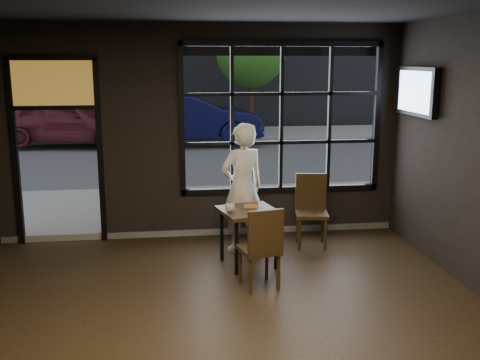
{
  "coord_description": "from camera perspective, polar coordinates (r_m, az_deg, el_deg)",
  "views": [
    {
      "loc": [
        -0.52,
        -4.82,
        2.69
      ],
      "look_at": [
        0.4,
        2.2,
        1.15
      ],
      "focal_mm": 42.0,
      "sensor_mm": 36.0,
      "label": 1
    }
  ],
  "objects": [
    {
      "name": "street_asphalt",
      "position": [
        28.95,
        -6.45,
        6.83
      ],
      "size": [
        60.0,
        41.0,
        0.04
      ],
      "primitive_type": "cube",
      "color": "#545456",
      "rests_on": "ground"
    },
    {
      "name": "stained_transom",
      "position": [
        8.47,
        -18.46,
        9.36
      ],
      "size": [
        1.2,
        0.06,
        0.7
      ],
      "primitive_type": "cube",
      "color": "orange",
      "rests_on": "ground"
    },
    {
      "name": "chair_near",
      "position": [
        6.7,
        1.96,
        -6.8
      ],
      "size": [
        0.52,
        0.52,
        1.0
      ],
      "primitive_type": "cube",
      "rotation": [
        0.0,
        0.0,
        3.37
      ],
      "color": "#312210",
      "rests_on": "floor"
    },
    {
      "name": "cup",
      "position": [
        7.22,
        -1.02,
        -2.86
      ],
      "size": [
        0.17,
        0.17,
        0.1
      ],
      "primitive_type": "imported",
      "rotation": [
        0.0,
        0.0,
        0.55
      ],
      "color": "silver",
      "rests_on": "cafe_table"
    },
    {
      "name": "tree_left",
      "position": [
        20.26,
        -13.3,
        12.91
      ],
      "size": [
        2.52,
        2.52,
        4.3
      ],
      "color": "#332114",
      "rests_on": "street_asphalt"
    },
    {
      "name": "window_frame",
      "position": [
        8.54,
        4.22,
        6.26
      ],
      "size": [
        3.06,
        0.12,
        2.28
      ],
      "primitive_type": "cube",
      "color": "black",
      "rests_on": "ground"
    },
    {
      "name": "chair_window",
      "position": [
        8.18,
        7.3,
        -3.21
      ],
      "size": [
        0.52,
        0.52,
        1.04
      ],
      "primitive_type": "cube",
      "rotation": [
        0.0,
        0.0,
        -0.16
      ],
      "color": "#312210",
      "rests_on": "floor"
    },
    {
      "name": "cafe_table",
      "position": [
        7.43,
        0.86,
        -5.82
      ],
      "size": [
        0.85,
        0.85,
        0.76
      ],
      "primitive_type": "cube",
      "rotation": [
        0.0,
        0.0,
        0.25
      ],
      "color": "#312210",
      "rests_on": "floor"
    },
    {
      "name": "tree_right",
      "position": [
        19.59,
        1.11,
        12.8
      ],
      "size": [
        2.39,
        2.39,
        4.07
      ],
      "color": "#332114",
      "rests_on": "street_asphalt"
    },
    {
      "name": "tv",
      "position": [
        8.22,
        17.56,
        8.57
      ],
      "size": [
        0.13,
        1.14,
        0.67
      ],
      "primitive_type": "cube",
      "color": "black",
      "rests_on": "wall_right"
    },
    {
      "name": "man",
      "position": [
        7.86,
        0.22,
        -0.8
      ],
      "size": [
        0.78,
        0.65,
        1.83
      ],
      "primitive_type": "imported",
      "rotation": [
        0.0,
        0.0,
        3.52
      ],
      "color": "white",
      "rests_on": "floor"
    },
    {
      "name": "navy_car",
      "position": [
        17.61,
        -5.4,
        6.25
      ],
      "size": [
        4.65,
        1.75,
        1.52
      ],
      "primitive_type": "imported",
      "rotation": [
        0.0,
        0.0,
        1.6
      ],
      "color": "#0B0C33",
      "rests_on": "street_asphalt"
    },
    {
      "name": "hotdog",
      "position": [
        7.42,
        1.05,
        -2.58
      ],
      "size": [
        0.2,
        0.09,
        0.06
      ],
      "primitive_type": null,
      "rotation": [
        0.0,
        0.0,
        -0.04
      ],
      "color": "tan",
      "rests_on": "cafe_table"
    },
    {
      "name": "maroon_car",
      "position": [
        18.05,
        -17.17,
        5.83
      ],
      "size": [
        4.52,
        2.36,
        1.47
      ],
      "primitive_type": "imported",
      "rotation": [
        0.0,
        0.0,
        1.42
      ],
      "color": "#5A1C21",
      "rests_on": "street_asphalt"
    },
    {
      "name": "floor",
      "position": [
        5.55,
        -1.2,
        -16.85
      ],
      "size": [
        6.0,
        7.0,
        0.02
      ],
      "primitive_type": "cube",
      "color": "black",
      "rests_on": "ground"
    }
  ]
}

